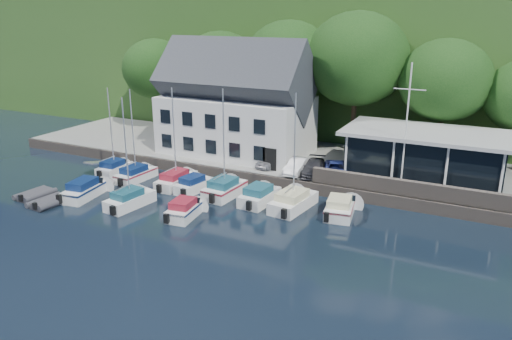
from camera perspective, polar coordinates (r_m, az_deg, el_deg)
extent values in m
plane|color=black|center=(33.48, -5.25, -7.86)|extent=(180.00, 180.00, 0.00)
cube|color=gray|center=(48.03, 5.71, 0.82)|extent=(60.00, 13.00, 1.00)
cube|color=#645850|center=(42.30, 2.54, -1.48)|extent=(60.00, 0.30, 1.00)
cube|color=#315821|center=(89.24, 16.46, 12.96)|extent=(160.00, 75.00, 16.00)
cube|color=#606E37|center=(95.89, 22.75, 17.53)|extent=(50.00, 30.00, 0.30)
cube|color=#645850|center=(39.33, 19.00, -2.29)|extent=(18.00, 0.50, 1.20)
imported|color=silver|center=(44.84, 1.75, 1.12)|extent=(2.11, 3.68, 1.18)
imported|color=silver|center=(43.18, 4.77, 0.48)|extent=(1.45, 3.95, 1.29)
imported|color=#2E2E33|center=(43.01, 6.60, 0.30)|extent=(2.44, 4.43, 1.22)
imported|color=#314096|center=(42.64, 9.14, 0.11)|extent=(2.61, 4.13, 1.32)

